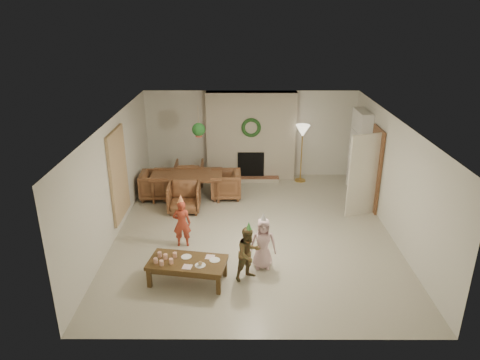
{
  "coord_description": "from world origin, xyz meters",
  "views": [
    {
      "loc": [
        -0.27,
        -8.82,
        4.7
      ],
      "look_at": [
        -0.3,
        0.4,
        1.05
      ],
      "focal_mm": 33.09,
      "sensor_mm": 36.0,
      "label": 1
    }
  ],
  "objects_px": {
    "dining_table": "(187,186)",
    "dining_chair_far": "(189,174)",
    "coffee_table_top": "(187,262)",
    "child_plaid": "(249,254)",
    "dining_chair_near": "(184,197)",
    "dining_chair_right": "(226,184)",
    "dining_chair_left": "(156,185)",
    "child_pink": "(263,243)",
    "child_red": "(182,223)"
  },
  "relations": [
    {
      "from": "child_pink",
      "to": "dining_table",
      "type": "bearing_deg",
      "value": 118.17
    },
    {
      "from": "dining_chair_near",
      "to": "child_red",
      "type": "bearing_deg",
      "value": -86.13
    },
    {
      "from": "dining_table",
      "to": "coffee_table_top",
      "type": "distance_m",
      "value": 3.82
    },
    {
      "from": "dining_chair_near",
      "to": "child_pink",
      "type": "bearing_deg",
      "value": -55.94
    },
    {
      "from": "dining_chair_near",
      "to": "coffee_table_top",
      "type": "bearing_deg",
      "value": -83.65
    },
    {
      "from": "child_pink",
      "to": "dining_chair_left",
      "type": "bearing_deg",
      "value": 127.96
    },
    {
      "from": "dining_table",
      "to": "dining_chair_right",
      "type": "xyz_separation_m",
      "value": [
        1.01,
        0.03,
        0.03
      ]
    },
    {
      "from": "child_pink",
      "to": "coffee_table_top",
      "type": "bearing_deg",
      "value": -161.48
    },
    {
      "from": "dining_chair_far",
      "to": "coffee_table_top",
      "type": "bearing_deg",
      "value": 94.14
    },
    {
      "from": "coffee_table_top",
      "to": "child_red",
      "type": "distance_m",
      "value": 1.33
    },
    {
      "from": "dining_table",
      "to": "child_red",
      "type": "height_order",
      "value": "child_red"
    },
    {
      "from": "dining_chair_near",
      "to": "child_plaid",
      "type": "xyz_separation_m",
      "value": [
        1.52,
        -2.88,
        0.16
      ]
    },
    {
      "from": "dining_chair_right",
      "to": "child_pink",
      "type": "bearing_deg",
      "value": 12.12
    },
    {
      "from": "dining_chair_left",
      "to": "dining_chair_near",
      "type": "bearing_deg",
      "value": -135.0
    },
    {
      "from": "dining_chair_far",
      "to": "child_red",
      "type": "xyz_separation_m",
      "value": [
        0.21,
        -3.29,
        0.16
      ]
    },
    {
      "from": "coffee_table_top",
      "to": "child_plaid",
      "type": "height_order",
      "value": "child_plaid"
    },
    {
      "from": "coffee_table_top",
      "to": "child_plaid",
      "type": "bearing_deg",
      "value": 14.6
    },
    {
      "from": "child_plaid",
      "to": "dining_chair_near",
      "type": "bearing_deg",
      "value": 82.6
    },
    {
      "from": "dining_chair_near",
      "to": "dining_chair_left",
      "type": "xyz_separation_m",
      "value": [
        -0.83,
        0.78,
        0.0
      ]
    },
    {
      "from": "dining_chair_right",
      "to": "coffee_table_top",
      "type": "distance_m",
      "value": 3.86
    },
    {
      "from": "dining_chair_near",
      "to": "dining_table",
      "type": "bearing_deg",
      "value": 90.0
    },
    {
      "from": "coffee_table_top",
      "to": "child_red",
      "type": "height_order",
      "value": "child_red"
    },
    {
      "from": "dining_chair_far",
      "to": "child_pink",
      "type": "height_order",
      "value": "child_pink"
    },
    {
      "from": "dining_chair_far",
      "to": "coffee_table_top",
      "type": "xyz_separation_m",
      "value": [
        0.47,
        -4.59,
        0.04
      ]
    },
    {
      "from": "dining_chair_right",
      "to": "dining_chair_near",
      "type": "bearing_deg",
      "value": -51.34
    },
    {
      "from": "dining_table",
      "to": "dining_chair_far",
      "type": "distance_m",
      "value": 0.81
    },
    {
      "from": "coffee_table_top",
      "to": "child_plaid",
      "type": "relative_size",
      "value": 1.34
    },
    {
      "from": "dining_chair_left",
      "to": "dining_chair_right",
      "type": "relative_size",
      "value": 1.0
    },
    {
      "from": "child_red",
      "to": "child_pink",
      "type": "distance_m",
      "value": 1.83
    },
    {
      "from": "dining_chair_near",
      "to": "dining_chair_far",
      "type": "bearing_deg",
      "value": 90.0
    },
    {
      "from": "dining_table",
      "to": "dining_chair_far",
      "type": "height_order",
      "value": "dining_chair_far"
    },
    {
      "from": "dining_chair_left",
      "to": "child_plaid",
      "type": "relative_size",
      "value": 0.75
    },
    {
      "from": "dining_chair_near",
      "to": "dining_chair_right",
      "type": "bearing_deg",
      "value": 38.66
    },
    {
      "from": "dining_table",
      "to": "dining_chair_right",
      "type": "bearing_deg",
      "value": 0.0
    },
    {
      "from": "dining_table",
      "to": "child_pink",
      "type": "bearing_deg",
      "value": -62.79
    },
    {
      "from": "dining_table",
      "to": "dining_chair_far",
      "type": "bearing_deg",
      "value": 90.0
    },
    {
      "from": "dining_chair_right",
      "to": "child_red",
      "type": "bearing_deg",
      "value": -19.68
    },
    {
      "from": "dining_chair_left",
      "to": "dining_chair_far",
      "type": "bearing_deg",
      "value": -45.0
    },
    {
      "from": "dining_chair_near",
      "to": "child_pink",
      "type": "relative_size",
      "value": 0.76
    },
    {
      "from": "dining_chair_near",
      "to": "dining_chair_right",
      "type": "xyz_separation_m",
      "value": [
        0.98,
        0.83,
        0.0
      ]
    },
    {
      "from": "dining_chair_far",
      "to": "child_plaid",
      "type": "xyz_separation_m",
      "value": [
        1.57,
        -4.49,
        0.16
      ]
    },
    {
      "from": "dining_chair_near",
      "to": "coffee_table_top",
      "type": "distance_m",
      "value": 3.02
    },
    {
      "from": "dining_chair_left",
      "to": "coffee_table_top",
      "type": "relative_size",
      "value": 0.56
    },
    {
      "from": "dining_chair_far",
      "to": "child_plaid",
      "type": "distance_m",
      "value": 4.76
    },
    {
      "from": "dining_table",
      "to": "dining_chair_near",
      "type": "height_order",
      "value": "dining_chair_near"
    },
    {
      "from": "dining_chair_near",
      "to": "dining_chair_right",
      "type": "relative_size",
      "value": 1.0
    },
    {
      "from": "child_plaid",
      "to": "child_pink",
      "type": "bearing_deg",
      "value": 18.53
    },
    {
      "from": "dining_chair_left",
      "to": "child_pink",
      "type": "distance_m",
      "value": 4.21
    },
    {
      "from": "dining_chair_left",
      "to": "child_pink",
      "type": "relative_size",
      "value": 0.76
    },
    {
      "from": "dining_chair_right",
      "to": "dining_table",
      "type": "bearing_deg",
      "value": -90.0
    }
  ]
}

